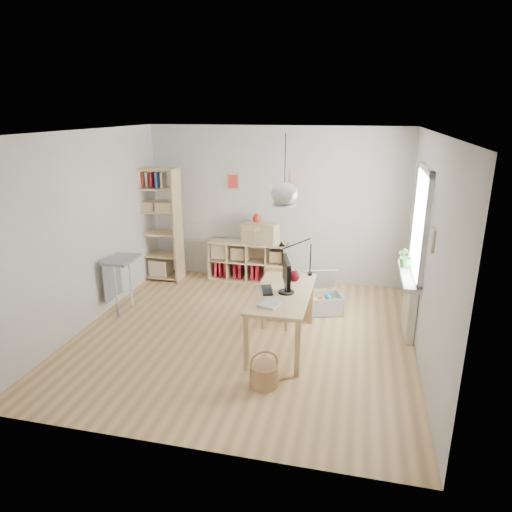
% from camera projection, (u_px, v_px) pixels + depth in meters
% --- Properties ---
extents(ground, '(4.50, 4.50, 0.00)m').
position_uv_depth(ground, '(244.00, 334.00, 6.27)').
color(ground, tan).
rests_on(ground, ground).
extents(room_shell, '(4.50, 4.50, 4.50)m').
position_uv_depth(room_shell, '(284.00, 194.00, 5.40)').
color(room_shell, silver).
rests_on(room_shell, ground).
extents(window_unit, '(0.07, 1.16, 1.46)m').
position_uv_depth(window_unit, '(422.00, 224.00, 5.88)').
color(window_unit, white).
rests_on(window_unit, ground).
extents(radiator, '(0.10, 0.80, 0.80)m').
position_uv_depth(radiator, '(409.00, 305.00, 6.24)').
color(radiator, white).
rests_on(radiator, ground).
extents(windowsill, '(0.22, 1.20, 0.06)m').
position_uv_depth(windowsill, '(409.00, 275.00, 6.12)').
color(windowsill, silver).
rests_on(windowsill, radiator).
extents(desk, '(0.70, 1.50, 0.75)m').
position_uv_depth(desk, '(282.00, 298.00, 5.82)').
color(desk, tan).
rests_on(desk, ground).
extents(cube_shelf, '(1.40, 0.38, 0.72)m').
position_uv_depth(cube_shelf, '(247.00, 264.00, 8.21)').
color(cube_shelf, '#D0B989').
rests_on(cube_shelf, ground).
extents(tall_bookshelf, '(0.80, 0.38, 2.00)m').
position_uv_depth(tall_bookshelf, '(157.00, 220.00, 8.04)').
color(tall_bookshelf, tan).
rests_on(tall_bookshelf, ground).
extents(side_table, '(0.40, 0.55, 0.85)m').
position_uv_depth(side_table, '(118.00, 269.00, 6.83)').
color(side_table, gray).
rests_on(side_table, ground).
extents(chair, '(0.40, 0.40, 0.81)m').
position_uv_depth(chair, '(277.00, 293.00, 6.48)').
color(chair, gray).
rests_on(chair, ground).
extents(wicker_basket, '(0.32, 0.32, 0.44)m').
position_uv_depth(wicker_basket, '(264.00, 374.00, 5.08)').
color(wicker_basket, '#AC814D').
rests_on(wicker_basket, ground).
extents(storage_chest, '(0.73, 0.77, 0.59)m').
position_uv_depth(storage_chest, '(322.00, 299.00, 6.95)').
color(storage_chest, silver).
rests_on(storage_chest, ground).
extents(monitor, '(0.20, 0.50, 0.44)m').
position_uv_depth(monitor, '(286.00, 274.00, 5.67)').
color(monitor, black).
rests_on(monitor, desk).
extents(keyboard, '(0.22, 0.37, 0.02)m').
position_uv_depth(keyboard, '(267.00, 290.00, 5.82)').
color(keyboard, black).
rests_on(keyboard, desk).
extents(task_lamp, '(0.46, 0.17, 0.49)m').
position_uv_depth(task_lamp, '(294.00, 253.00, 6.24)').
color(task_lamp, black).
rests_on(task_lamp, desk).
extents(yarn_ball, '(0.15, 0.15, 0.15)m').
position_uv_depth(yarn_ball, '(294.00, 276.00, 6.11)').
color(yarn_ball, '#510A0E').
rests_on(yarn_ball, desk).
extents(paper_tray, '(0.28, 0.32, 0.03)m').
position_uv_depth(paper_tray, '(270.00, 304.00, 5.39)').
color(paper_tray, silver).
rests_on(paper_tray, desk).
extents(drawer_chest, '(0.67, 0.41, 0.36)m').
position_uv_depth(drawer_chest, '(260.00, 233.00, 7.94)').
color(drawer_chest, '#D0B989').
rests_on(drawer_chest, cube_shelf).
extents(red_vase, '(0.14, 0.14, 0.16)m').
position_uv_depth(red_vase, '(257.00, 218.00, 7.87)').
color(red_vase, '#9E1F0D').
rests_on(red_vase, drawer_chest).
extents(potted_plant, '(0.33, 0.31, 0.32)m').
position_uv_depth(potted_plant, '(407.00, 256.00, 6.30)').
color(potted_plant, '#285720').
rests_on(potted_plant, windowsill).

